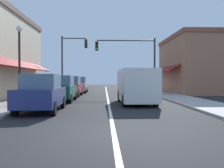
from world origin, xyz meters
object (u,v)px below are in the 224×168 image
(street_lamp_left_near, at_px, (19,51))
(van_in_lane, at_px, (136,85))
(parked_car_third_left, at_px, (71,86))
(traffic_signal_left_corner, at_px, (70,56))
(parked_car_second_left, at_px, (61,89))
(parked_car_nearest_left, at_px, (42,93))
(traffic_signal_mast_arm, at_px, (133,55))
(parked_car_far_left, at_px, (79,85))

(street_lamp_left_near, bearing_deg, van_in_lane, 8.90)
(parked_car_third_left, height_order, traffic_signal_left_corner, traffic_signal_left_corner)
(parked_car_second_left, bearing_deg, parked_car_third_left, 90.52)
(parked_car_third_left, bearing_deg, parked_car_nearest_left, -89.05)
(traffic_signal_mast_arm, distance_m, traffic_signal_left_corner, 6.90)
(van_in_lane, bearing_deg, traffic_signal_mast_arm, 82.97)
(parked_car_nearest_left, height_order, street_lamp_left_near, street_lamp_left_near)
(traffic_signal_mast_arm, bearing_deg, parked_car_second_left, -126.85)
(traffic_signal_mast_arm, distance_m, street_lamp_left_near, 13.13)
(van_in_lane, distance_m, traffic_signal_mast_arm, 9.95)
(parked_car_nearest_left, relative_size, parked_car_third_left, 1.00)
(parked_car_nearest_left, bearing_deg, parked_car_second_left, 88.63)
(traffic_signal_mast_arm, relative_size, traffic_signal_left_corner, 0.99)
(parked_car_nearest_left, relative_size, van_in_lane, 0.79)
(parked_car_nearest_left, xyz_separation_m, parked_car_second_left, (0.02, 5.25, 0.00))
(van_in_lane, relative_size, traffic_signal_left_corner, 0.85)
(traffic_signal_mast_arm, bearing_deg, traffic_signal_left_corner, 163.33)
(parked_car_third_left, distance_m, van_in_lane, 8.35)
(parked_car_third_left, bearing_deg, parked_car_far_left, 89.33)
(parked_car_second_left, xyz_separation_m, parked_car_far_left, (0.13, 10.60, 0.00))
(parked_car_third_left, height_order, traffic_signal_mast_arm, traffic_signal_mast_arm)
(parked_car_far_left, height_order, traffic_signal_left_corner, traffic_signal_left_corner)
(parked_car_second_left, xyz_separation_m, van_in_lane, (4.90, -1.68, 0.27))
(parked_car_nearest_left, bearing_deg, parked_car_third_left, 88.85)
(van_in_lane, height_order, traffic_signal_left_corner, traffic_signal_left_corner)
(traffic_signal_left_corner, bearing_deg, traffic_signal_mast_arm, -16.67)
(parked_car_third_left, distance_m, street_lamp_left_near, 8.32)
(parked_car_second_left, relative_size, parked_car_third_left, 1.00)
(van_in_lane, bearing_deg, traffic_signal_left_corner, 114.92)
(parked_car_nearest_left, distance_m, van_in_lane, 6.08)
(parked_car_nearest_left, relative_size, parked_car_far_left, 1.01)
(parked_car_far_left, bearing_deg, traffic_signal_left_corner, -137.80)
(parked_car_second_left, distance_m, traffic_signal_mast_arm, 10.24)
(parked_car_third_left, bearing_deg, parked_car_second_left, -88.83)
(parked_car_second_left, height_order, van_in_lane, van_in_lane)
(parked_car_nearest_left, height_order, traffic_signal_left_corner, traffic_signal_left_corner)
(parked_car_third_left, xyz_separation_m, van_in_lane, (4.92, -6.73, 0.27))
(parked_car_third_left, bearing_deg, traffic_signal_mast_arm, 26.16)
(parked_car_nearest_left, distance_m, parked_car_far_left, 15.85)
(parked_car_nearest_left, bearing_deg, parked_car_far_left, 88.28)
(parked_car_second_left, relative_size, street_lamp_left_near, 0.90)
(parked_car_nearest_left, height_order, traffic_signal_mast_arm, traffic_signal_mast_arm)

